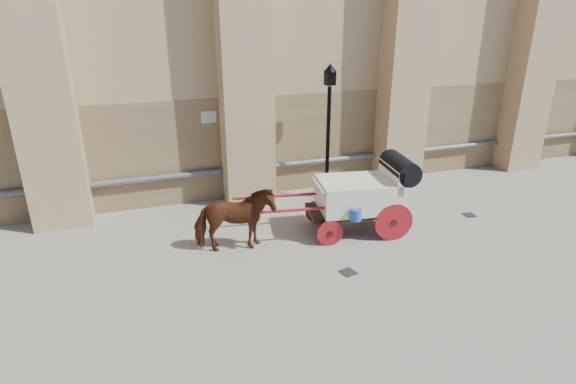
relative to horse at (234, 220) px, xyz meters
name	(u,v)px	position (x,y,z in m)	size (l,w,h in m)	color
ground	(329,249)	(2.08, -0.68, -0.77)	(90.00, 90.00, 0.00)	gray
horse	(234,220)	(0.00, 0.00, 0.00)	(0.83, 1.83, 1.55)	#5C2713
carriage	(365,192)	(3.32, -0.02, 0.27)	(4.54, 1.88, 1.93)	black
street_lamp	(328,130)	(3.33, 2.35, 1.33)	(0.37, 0.37, 3.93)	black
drain_grate_near	(348,272)	(2.04, -1.77, -0.77)	(0.32, 0.32, 0.01)	black
drain_grate_far	(469,215)	(6.55, -0.15, -0.77)	(0.32, 0.32, 0.01)	black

